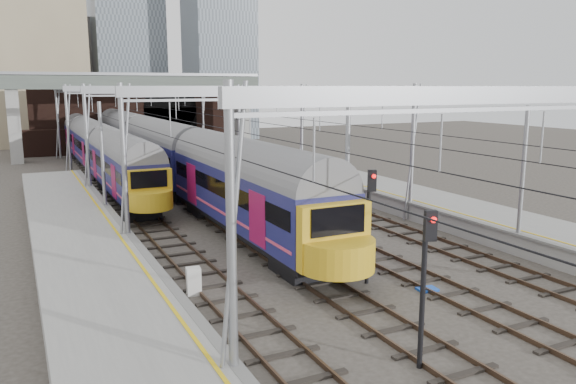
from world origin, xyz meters
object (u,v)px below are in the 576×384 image
train_main (141,142)px  signal_near_left (425,270)px  relay_cabinet (194,281)px  train_second (83,137)px  signal_near_centre (369,212)px

train_main → signal_near_left: size_ratio=15.51×
train_main → relay_cabinet: train_main is taller
train_second → signal_near_centre: size_ratio=13.63×
train_main → relay_cabinet: size_ratio=67.00×
train_main → relay_cabinet: 33.75m
signal_near_centre → relay_cabinet: signal_near_centre is taller
signal_near_centre → relay_cabinet: bearing=-173.4°
train_main → relay_cabinet: (-4.91, -33.32, -2.13)m
train_second → signal_near_left: (3.19, -51.62, 0.47)m
train_second → train_main: bearing=-68.0°
train_main → signal_near_left: bearing=-91.1°
train_second → relay_cabinet: train_second is taller
signal_near_left → relay_cabinet: size_ratio=4.32×
signal_near_left → signal_near_centre: size_ratio=0.99×
train_second → signal_near_left: train_second is taller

